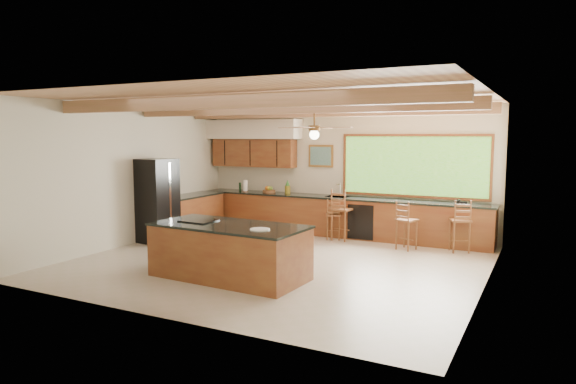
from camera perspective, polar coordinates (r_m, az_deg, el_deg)
The scene contains 9 objects.
ground at distance 9.61m, azimuth -1.12°, elevation -7.82°, with size 7.20×7.20×0.00m, color #BFB09E.
room_shell at distance 9.98m, azimuth -0.22°, elevation 5.54°, with size 7.27×6.54×3.02m.
counter_run at distance 12.09m, azimuth 1.13°, elevation -2.65°, with size 7.12×3.10×1.26m.
island at distance 8.56m, azimuth -6.54°, elevation -6.54°, with size 2.62×1.33×0.91m.
refrigerator at distance 11.60m, azimuth -14.31°, elevation -0.95°, with size 0.79×0.77×1.84m.
bar_stool_a at distance 11.59m, azimuth 4.95°, elevation -2.61°, with size 0.44×0.44×0.94m.
bar_stool_b at distance 11.49m, azimuth 5.90°, elevation -2.02°, with size 0.46×0.46×1.16m.
bar_stool_c at distance 10.85m, azimuth 18.52°, elevation -3.10°, with size 0.51×0.51×1.07m.
bar_stool_d at distance 10.77m, azimuth 12.98°, elevation -3.15°, with size 0.47×0.47×1.03m.
Camera 1 is at (4.43, -8.20, 2.35)m, focal length 32.00 mm.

